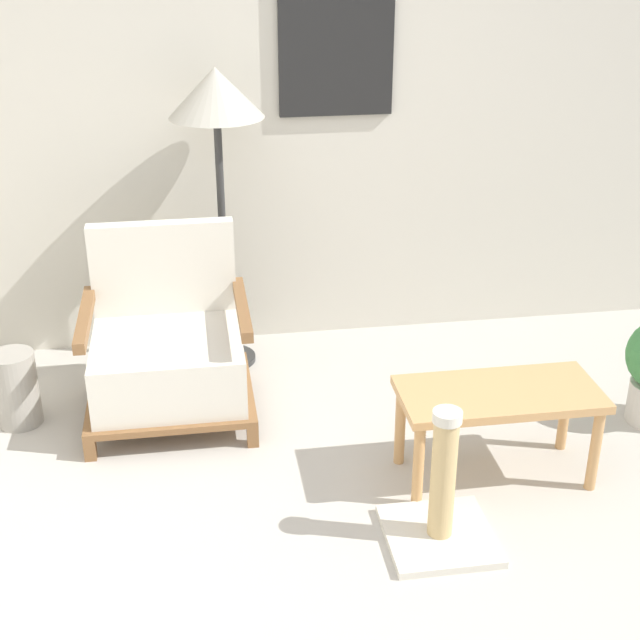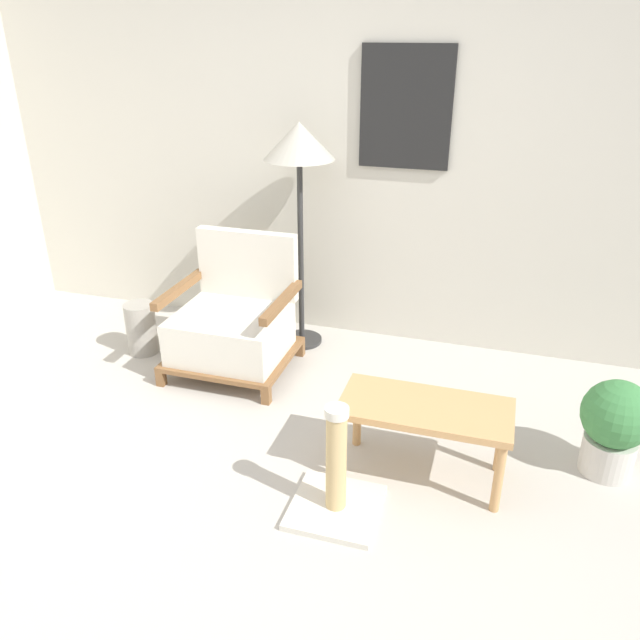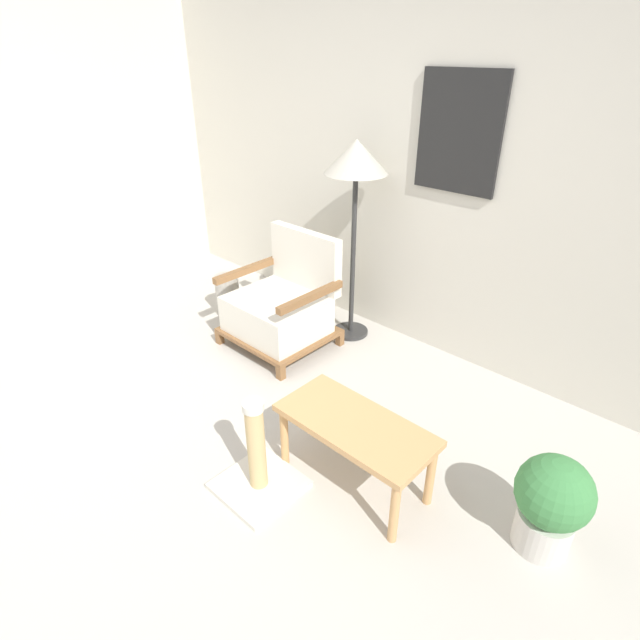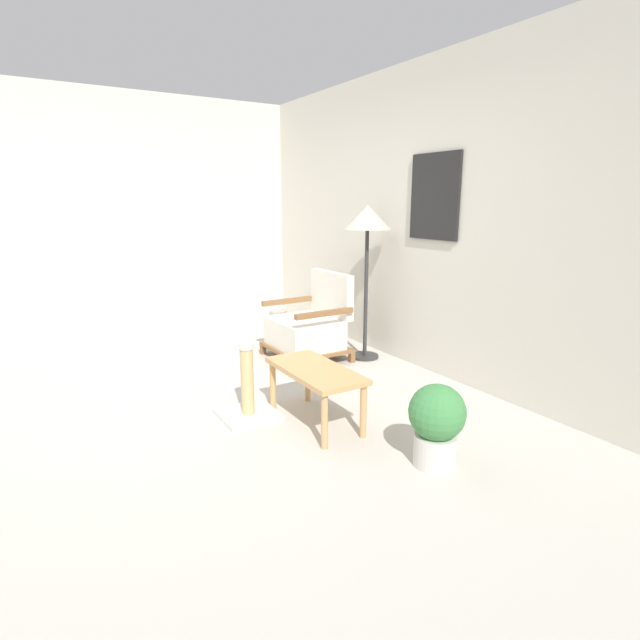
# 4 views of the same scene
# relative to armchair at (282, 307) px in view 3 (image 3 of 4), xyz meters

# --- Properties ---
(ground_plane) EXTENTS (14.00, 14.00, 0.00)m
(ground_plane) POSITION_rel_armchair_xyz_m (0.63, -1.43, -0.31)
(ground_plane) COLOR #B7B2A8
(wall_back) EXTENTS (8.00, 0.09, 2.70)m
(wall_back) POSITION_rel_armchair_xyz_m (0.63, 0.77, 1.04)
(wall_back) COLOR beige
(wall_back) RESTS_ON ground_plane
(wall_left) EXTENTS (0.06, 8.00, 2.70)m
(wall_left) POSITION_rel_armchair_xyz_m (-2.01, -0.93, 1.04)
(wall_left) COLOR beige
(wall_left) RESTS_ON ground_plane
(armchair) EXTENTS (0.74, 0.67, 0.84)m
(armchair) POSITION_rel_armchair_xyz_m (0.00, 0.00, 0.00)
(armchair) COLOR brown
(armchair) RESTS_ON ground_plane
(floor_lamp) EXTENTS (0.44, 0.44, 1.48)m
(floor_lamp) POSITION_rel_armchair_xyz_m (0.29, 0.47, 0.98)
(floor_lamp) COLOR #2D2D2D
(floor_lamp) RESTS_ON ground_plane
(coffee_table) EXTENTS (0.80, 0.38, 0.40)m
(coffee_table) POSITION_rel_armchair_xyz_m (1.30, -0.71, 0.03)
(coffee_table) COLOR tan
(coffee_table) RESTS_ON ground_plane
(vase) EXTENTS (0.20, 0.20, 0.35)m
(vase) POSITION_rel_armchair_xyz_m (-0.68, 0.01, -0.13)
(vase) COLOR #9E998E
(vase) RESTS_ON ground_plane
(potted_plant) EXTENTS (0.33, 0.33, 0.50)m
(potted_plant) POSITION_rel_armchair_xyz_m (2.17, -0.42, -0.03)
(potted_plant) COLOR beige
(potted_plant) RESTS_ON ground_plane
(scratching_post) EXTENTS (0.40, 0.40, 0.55)m
(scratching_post) POSITION_rel_armchair_xyz_m (0.98, -1.08, -0.16)
(scratching_post) COLOR beige
(scratching_post) RESTS_ON ground_plane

